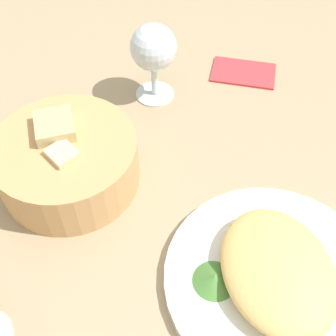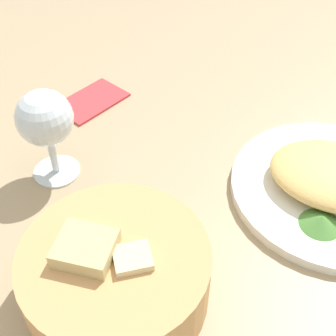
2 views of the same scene
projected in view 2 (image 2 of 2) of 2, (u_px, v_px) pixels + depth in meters
The scene contains 7 objects.
ground_plane at pixel (209, 243), 56.03cm from camera, with size 140.00×140.00×2.00cm, color tan.
plate at pixel (331, 189), 60.12cm from camera, with size 26.05×26.05×1.40cm, color white.
omelette at pixel (336, 175), 58.38cm from camera, with size 16.58×12.83×3.62cm, color #E4B869.
lettuce_garnish at pixel (321, 221), 54.49cm from camera, with size 5.14×5.14×1.41cm, color #4B8639.
bread_basket at pixel (115, 274), 47.20cm from camera, with size 19.31×19.31×9.07cm.
wine_glass_near at pixel (45, 122), 57.28cm from camera, with size 7.26×7.26×13.01cm.
folded_napkin at pixel (91, 100), 74.80cm from camera, with size 11.00×7.00×0.80cm, color #CF383E.
Camera 2 is at (3.56, 34.13, 44.49)cm, focal length 49.34 mm.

